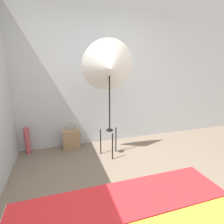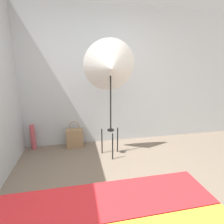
{
  "view_description": "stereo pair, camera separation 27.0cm",
  "coord_description": "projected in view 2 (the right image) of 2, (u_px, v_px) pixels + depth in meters",
  "views": [
    {
      "loc": [
        -0.6,
        -1.16,
        1.5
      ],
      "look_at": [
        0.18,
        1.34,
        0.82
      ],
      "focal_mm": 28.0,
      "sensor_mm": 36.0,
      "label": 1
    },
    {
      "loc": [
        -0.34,
        -1.22,
        1.5
      ],
      "look_at": [
        0.18,
        1.34,
        0.82
      ],
      "focal_mm": 28.0,
      "sensor_mm": 36.0,
      "label": 2
    }
  ],
  "objects": [
    {
      "name": "tote_bag",
      "position": [
        75.0,
        138.0,
        3.34
      ],
      "size": [
        0.32,
        0.16,
        0.52
      ],
      "color": "#9E7A56",
      "rests_on": "ground_plane"
    },
    {
      "name": "paper_roll",
      "position": [
        33.0,
        137.0,
        3.23
      ],
      "size": [
        0.09,
        0.09,
        0.48
      ],
      "color": "#BC4C56",
      "rests_on": "ground_plane"
    },
    {
      "name": "wall_back",
      "position": [
        94.0,
        78.0,
        3.32
      ],
      "size": [
        8.0,
        0.05,
        2.6
      ],
      "color": "#B7BCC1",
      "rests_on": "ground_plane"
    },
    {
      "name": "photo_umbrella",
      "position": [
        111.0,
        68.0,
        2.71
      ],
      "size": [
        0.84,
        0.41,
        1.93
      ],
      "color": "black",
      "rests_on": "ground_plane"
    }
  ]
}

